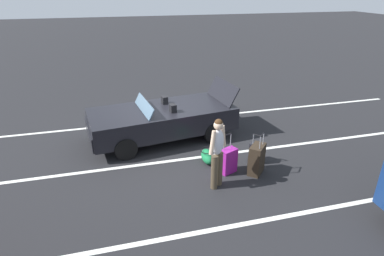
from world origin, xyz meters
The scene contains 10 objects.
ground_plane centered at (0.00, 0.00, 0.00)m, with size 80.00×80.00×0.00m, color black.
lot_line_near centered at (0.00, -1.30, 0.00)m, with size 18.00×0.12×0.01m, color silver.
lot_line_mid centered at (0.00, 1.40, 0.00)m, with size 18.00×0.12×0.01m, color silver.
lot_line_far centered at (0.00, 4.10, 0.00)m, with size 18.00×0.12×0.01m, color silver.
convertible_car centered at (0.20, 0.03, 0.59)m, with size 4.38×2.31×1.51m.
suitcase_large_black centered at (-1.84, 2.47, 0.37)m, with size 0.53×0.54×1.06m.
suitcase_medium_bright centered at (-1.20, 2.26, 0.31)m, with size 0.46×0.38×1.00m.
suitcase_small_carryon centered at (-2.08, 1.97, 0.25)m, with size 0.38×0.38×0.79m.
duffel_bag centered at (-0.87, 1.67, 0.16)m, with size 0.41×0.67×0.34m.
traveler_person centered at (-0.74, 2.76, 0.93)m, with size 0.53×0.44×1.65m.
Camera 1 is at (1.33, 8.48, 4.19)m, focal length 29.76 mm.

